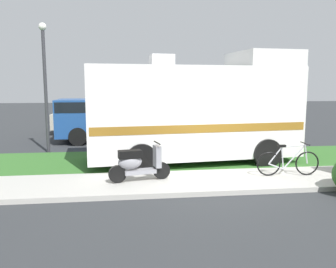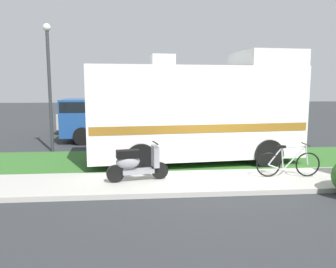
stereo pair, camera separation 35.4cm
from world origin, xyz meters
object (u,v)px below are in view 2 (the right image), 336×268
at_px(scooter, 135,163).
at_px(pickup_truck_far, 125,114).
at_px(bicycle, 288,163).
at_px(street_lamp_post, 49,76).
at_px(motorhome_rv, 197,111).
at_px(pickup_truck_near, 107,119).

xyz_separation_m(scooter, pickup_truck_far, (-0.56, 10.07, 0.38)).
distance_m(bicycle, street_lamp_post, 8.86).
height_order(motorhome_rv, street_lamp_post, street_lamp_post).
height_order(pickup_truck_near, street_lamp_post, street_lamp_post).
relative_size(scooter, street_lamp_post, 0.33).
distance_m(motorhome_rv, pickup_truck_far, 8.16).
bearing_deg(bicycle, scooter, -179.51).
height_order(motorhome_rv, scooter, motorhome_rv).
bearing_deg(pickup_truck_far, bicycle, -65.55).
bearing_deg(scooter, motorhome_rv, 50.21).
height_order(bicycle, pickup_truck_far, pickup_truck_far).
bearing_deg(bicycle, pickup_truck_far, 114.45).
xyz_separation_m(bicycle, pickup_truck_near, (-5.27, 7.00, 0.51)).
distance_m(pickup_truck_near, street_lamp_post, 3.50).
bearing_deg(bicycle, pickup_truck_near, 126.99).
bearing_deg(motorhome_rv, scooter, -129.79).
distance_m(bicycle, pickup_truck_near, 8.77).
bearing_deg(scooter, pickup_truck_far, 93.17).
bearing_deg(pickup_truck_near, scooter, -79.81).
distance_m(scooter, street_lamp_post, 6.10).
height_order(pickup_truck_near, pickup_truck_far, pickup_truck_near).
distance_m(scooter, pickup_truck_far, 10.09).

